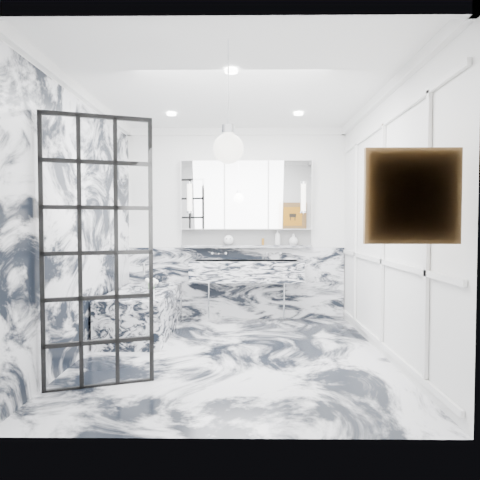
{
  "coord_description": "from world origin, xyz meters",
  "views": [
    {
      "loc": [
        0.12,
        -4.52,
        1.39
      ],
      "look_at": [
        0.07,
        0.5,
        1.21
      ],
      "focal_mm": 32.0,
      "sensor_mm": 36.0,
      "label": 1
    }
  ],
  "objects_px": {
    "crittall_door": "(98,253)",
    "trough_sink": "(246,271)",
    "mirror_cabinet": "(246,195)",
    "bathtub": "(143,312)"
  },
  "relations": [
    {
      "from": "crittall_door",
      "to": "trough_sink",
      "type": "bearing_deg",
      "value": 44.12
    },
    {
      "from": "trough_sink",
      "to": "mirror_cabinet",
      "type": "xyz_separation_m",
      "value": [
        -0.0,
        0.17,
        1.09
      ]
    },
    {
      "from": "crittall_door",
      "to": "bathtub",
      "type": "xyz_separation_m",
      "value": [
        -0.05,
        1.8,
        -0.88
      ]
    },
    {
      "from": "mirror_cabinet",
      "to": "bathtub",
      "type": "xyz_separation_m",
      "value": [
        -1.32,
        -0.83,
        -1.54
      ]
    },
    {
      "from": "trough_sink",
      "to": "bathtub",
      "type": "xyz_separation_m",
      "value": [
        -1.33,
        -0.66,
        -0.45
      ]
    },
    {
      "from": "trough_sink",
      "to": "mirror_cabinet",
      "type": "height_order",
      "value": "mirror_cabinet"
    },
    {
      "from": "crittall_door",
      "to": "bathtub",
      "type": "distance_m",
      "value": 2.01
    },
    {
      "from": "crittall_door",
      "to": "mirror_cabinet",
      "type": "height_order",
      "value": "mirror_cabinet"
    },
    {
      "from": "crittall_door",
      "to": "mirror_cabinet",
      "type": "distance_m",
      "value": 3.0
    },
    {
      "from": "trough_sink",
      "to": "bathtub",
      "type": "relative_size",
      "value": 0.97
    }
  ]
}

